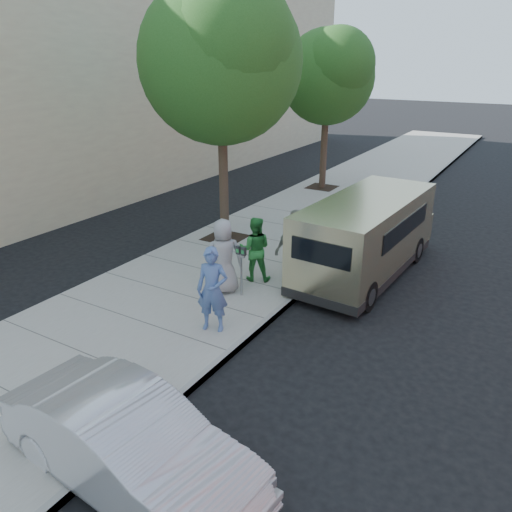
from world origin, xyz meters
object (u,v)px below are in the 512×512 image
Objects in this scene: parking_meter at (241,261)px; person_officer at (212,290)px; tree_far at (329,73)px; van at (367,235)px; person_green_shirt at (255,249)px; person_gray_shirt at (224,256)px; person_striped_polo at (296,249)px; sedan at (129,444)px; tree_near at (222,55)px.

person_officer is (0.35, -1.65, 0.01)m from parking_meter.
van is (4.61, -7.74, -3.75)m from tree_far.
person_green_shirt is (-2.21, -2.09, -0.14)m from van.
tree_far is 3.53× the size of person_gray_shirt.
person_striped_polo is at bearing 165.41° from person_green_shirt.
sedan is at bearing 40.42° from person_striped_polo.
person_striped_polo is at bearing -30.42° from tree_near.
person_green_shirt reaches higher than parking_meter.
van reaches higher than person_gray_shirt.
person_green_shirt is at bearing 82.57° from person_officer.
person_officer is at bearing -76.71° from tree_far.
tree_far reaches higher than sedan.
tree_far is 10.84m from person_green_shirt.
tree_near is 10.81m from sedan.
tree_far reaches higher than person_green_shirt.
tree_far is at bearing 90.00° from tree_near.
van is 3.05m from person_green_shirt.
tree_near is 4.12× the size of person_officer.
parking_meter is 1.45m from person_striped_polo.
van is at bearing -162.08° from person_green_shirt.
parking_meter reaches higher than sedan.
tree_near reaches higher than person_officer.
person_officer is at bearing -74.36° from parking_meter.
person_green_shirt is at bearing -45.51° from person_striped_polo.
person_gray_shirt is (-2.49, -3.08, -0.06)m from van.
sedan is (4.25, -16.26, -4.21)m from tree_far.
person_striped_polo reaches higher than person_officer.
person_gray_shirt is (-2.14, 5.44, 0.40)m from sedan.
person_striped_polo reaches higher than sedan.
tree_far is 11.74m from parking_meter.
person_officer is (-1.32, 3.82, 0.39)m from sedan.
tree_far is 17.33m from sedan.
person_green_shirt is 1.09m from person_striped_polo.
tree_near is at bearing 30.91° from sedan.
person_striped_polo is (1.34, 1.19, 0.07)m from person_gray_shirt.
tree_far is 13.34m from person_officer.
person_green_shirt is at bearing -76.29° from tree_far.
person_green_shirt is (2.40, -2.23, -4.56)m from tree_near.
person_officer is at bearing -106.25° from van.
tree_far is at bearing 124.05° from van.
tree_near is 6.09m from parking_meter.
person_gray_shirt is at bearing -173.43° from parking_meter.
sedan is at bearing -89.09° from van.
tree_near is 1.29× the size of van.
person_striped_polo reaches higher than parking_meter.
tree_near is 6.04× the size of parking_meter.
person_officer is 1.82m from person_gray_shirt.
parking_meter is at bearing -2.93° from person_striped_polo.
person_officer is 1.09× the size of person_green_shirt.
tree_far is at bearing 107.33° from parking_meter.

